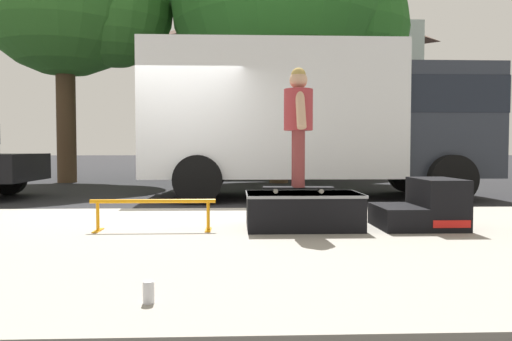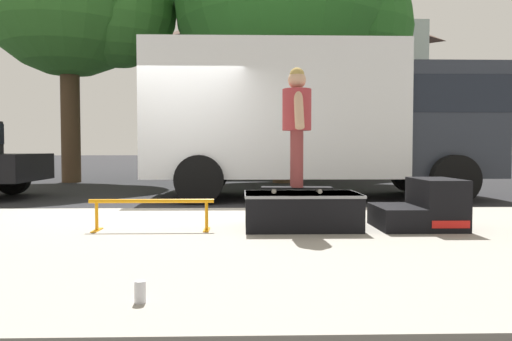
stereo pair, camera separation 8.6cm
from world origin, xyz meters
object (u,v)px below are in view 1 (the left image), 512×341
at_px(skate_box, 303,209).
at_px(street_tree_main, 292,7).
at_px(skateboard, 298,188).
at_px(skater_kid, 298,117).
at_px(soda_can_b, 149,292).
at_px(box_truck, 317,115).
at_px(grind_rail, 153,207).
at_px(kicker_ramp, 425,207).

relative_size(skate_box, street_tree_main, 0.15).
bearing_deg(skateboard, skater_kid, -63.43).
height_order(skateboard, soda_can_b, skateboard).
distance_m(soda_can_b, box_truck, 7.66).
height_order(skateboard, box_truck, box_truck).
xyz_separation_m(grind_rail, soda_can_b, (0.40, -2.49, -0.19)).
bearing_deg(street_tree_main, skateboard, -95.98).
bearing_deg(soda_can_b, kicker_ramp, 44.48).
xyz_separation_m(kicker_ramp, grind_rail, (-3.02, -0.09, 0.02)).
xyz_separation_m(grind_rail, box_truck, (2.57, 4.70, 1.33)).
bearing_deg(skateboard, soda_can_b, -114.87).
xyz_separation_m(skateboard, skater_kid, (0.00, -0.00, 0.78)).
bearing_deg(skater_kid, grind_rail, -177.34).
relative_size(skate_box, skateboard, 1.60).
bearing_deg(kicker_ramp, soda_can_b, -135.52).
distance_m(skateboard, skater_kid, 0.78).
xyz_separation_m(skate_box, box_truck, (0.92, 4.61, 1.37)).
bearing_deg(box_truck, street_tree_main, 90.44).
distance_m(kicker_ramp, grind_rail, 3.02).
bearing_deg(soda_can_b, skater_kid, 65.13).
height_order(skateboard, street_tree_main, street_tree_main).
xyz_separation_m(kicker_ramp, box_truck, (-0.45, 4.61, 1.35)).
height_order(skateboard, skater_kid, skater_kid).
height_order(skater_kid, box_truck, box_truck).
bearing_deg(skate_box, kicker_ramp, -0.01).
bearing_deg(kicker_ramp, skateboard, -179.54).
height_order(kicker_ramp, box_truck, box_truck).
distance_m(kicker_ramp, soda_can_b, 3.68).
bearing_deg(street_tree_main, soda_can_b, -100.43).
distance_m(skate_box, skater_kid, 1.03).
bearing_deg(box_truck, skate_box, -101.30).
xyz_separation_m(kicker_ramp, skateboard, (-1.43, -0.01, 0.23)).
relative_size(kicker_ramp, grind_rail, 0.67).
relative_size(grind_rail, skateboard, 1.70).
height_order(kicker_ramp, soda_can_b, kicker_ramp).
height_order(skate_box, street_tree_main, street_tree_main).
bearing_deg(kicker_ramp, grind_rail, -178.38).
xyz_separation_m(skate_box, kicker_ramp, (1.38, -0.00, 0.02)).
distance_m(skate_box, grind_rail, 1.65).
bearing_deg(box_truck, kicker_ramp, -84.39).
xyz_separation_m(skater_kid, box_truck, (0.98, 4.62, 0.34)).
xyz_separation_m(soda_can_b, street_tree_main, (2.13, 11.59, 4.98)).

